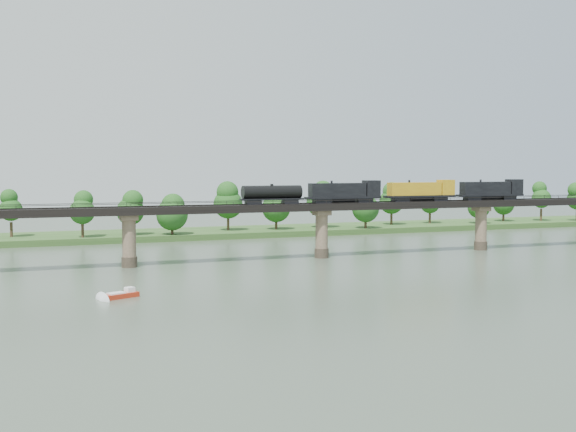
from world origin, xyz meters
name	(u,v)px	position (x,y,z in m)	size (l,w,h in m)	color
ground	(392,278)	(0.00, 0.00, 0.00)	(400.00, 400.00, 0.00)	#394737
far_bank	(243,232)	(0.00, 85.00, 0.80)	(300.00, 24.00, 1.60)	#2B4D1F
bridge	(322,232)	(0.00, 30.00, 5.46)	(236.00, 30.00, 11.50)	#473A2D
bridge_superstructure	(322,202)	(0.00, 30.00, 11.79)	(220.00, 4.90, 0.75)	black
far_treeline	(219,205)	(-8.21, 80.52, 8.83)	(289.06, 17.54, 13.60)	#382619
freight_train	(395,191)	(17.56, 30.00, 13.76)	(68.61, 2.67, 4.72)	black
motorboat	(122,294)	(-46.00, -2.19, 0.49)	(5.41, 3.70, 1.43)	#AF2A14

